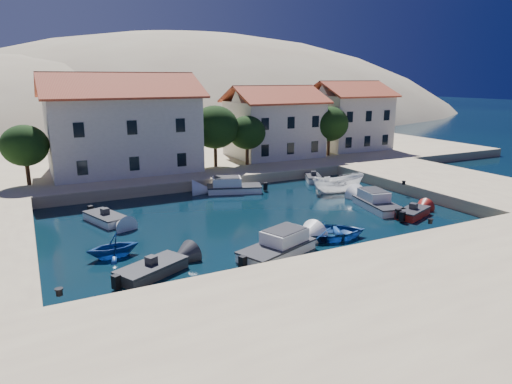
% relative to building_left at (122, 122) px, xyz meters
% --- Properties ---
extents(ground, '(400.00, 400.00, 0.00)m').
position_rel_building_left_xyz_m(ground, '(6.00, -28.00, -5.94)').
color(ground, black).
rests_on(ground, ground).
extents(quay_south, '(52.00, 12.00, 1.00)m').
position_rel_building_left_xyz_m(quay_south, '(6.00, -34.00, -5.44)').
color(quay_south, tan).
rests_on(quay_south, ground).
extents(quay_east, '(11.00, 20.00, 1.00)m').
position_rel_building_left_xyz_m(quay_east, '(26.50, -18.00, -5.44)').
color(quay_east, tan).
rests_on(quay_east, ground).
extents(quay_north, '(80.00, 36.00, 1.00)m').
position_rel_building_left_xyz_m(quay_north, '(8.00, 10.00, -5.44)').
color(quay_north, tan).
rests_on(quay_north, ground).
extents(hills, '(254.00, 176.00, 99.00)m').
position_rel_building_left_xyz_m(hills, '(26.64, 95.62, -29.34)').
color(hills, tan).
rests_on(hills, ground).
extents(building_left, '(14.70, 9.45, 9.70)m').
position_rel_building_left_xyz_m(building_left, '(0.00, 0.00, 0.00)').
color(building_left, beige).
rests_on(building_left, quay_north).
extents(building_mid, '(10.50, 8.40, 8.30)m').
position_rel_building_left_xyz_m(building_mid, '(18.00, 1.00, -0.71)').
color(building_mid, beige).
rests_on(building_mid, quay_north).
extents(building_right, '(9.45, 8.40, 8.80)m').
position_rel_building_left_xyz_m(building_right, '(30.00, 2.00, -0.46)').
color(building_right, beige).
rests_on(building_right, quay_north).
extents(trees, '(37.30, 5.30, 6.45)m').
position_rel_building_left_xyz_m(trees, '(10.51, -2.54, -1.10)').
color(trees, '#382314').
rests_on(trees, quay_north).
extents(bollards, '(29.36, 9.56, 0.30)m').
position_rel_building_left_xyz_m(bollards, '(8.80, -24.13, -4.79)').
color(bollards, black).
rests_on(bollards, ground).
extents(motorboat_grey_sw, '(4.22, 3.27, 1.25)m').
position_rel_building_left_xyz_m(motorboat_grey_sw, '(-3.64, -24.68, -5.64)').
color(motorboat_grey_sw, '#2D2D31').
rests_on(motorboat_grey_sw, ground).
extents(cabin_cruiser_south, '(5.44, 3.79, 1.60)m').
position_rel_building_left_xyz_m(cabin_cruiser_south, '(3.68, -25.24, -5.46)').
color(cabin_cruiser_south, white).
rests_on(cabin_cruiser_south, ground).
extents(rowboat_south, '(6.25, 5.34, 1.09)m').
position_rel_building_left_xyz_m(rowboat_south, '(8.01, -24.11, -5.94)').
color(rowboat_south, '#1A4893').
rests_on(rowboat_south, ground).
extents(motorboat_red_se, '(3.54, 2.53, 1.25)m').
position_rel_building_left_xyz_m(motorboat_red_se, '(16.64, -23.18, -5.64)').
color(motorboat_red_se, maroon).
rests_on(motorboat_red_se, ground).
extents(cabin_cruiser_east, '(2.92, 5.24, 1.60)m').
position_rel_building_left_xyz_m(cabin_cruiser_east, '(15.66, -20.38, -5.46)').
color(cabin_cruiser_east, white).
rests_on(cabin_cruiser_east, ground).
extents(boat_east, '(5.23, 2.88, 1.91)m').
position_rel_building_left_xyz_m(boat_east, '(16.03, -14.69, -5.94)').
color(boat_east, white).
rests_on(boat_east, ground).
extents(motorboat_white_ne, '(2.54, 3.30, 1.25)m').
position_rel_building_left_xyz_m(motorboat_white_ne, '(16.78, -9.57, -5.64)').
color(motorboat_white_ne, white).
rests_on(motorboat_white_ne, ground).
extents(rowboat_west, '(3.17, 2.79, 1.57)m').
position_rel_building_left_xyz_m(rowboat_west, '(-5.01, -21.15, -5.94)').
color(rowboat_west, '#1A4893').
rests_on(rowboat_west, ground).
extents(motorboat_white_west, '(2.85, 4.15, 1.25)m').
position_rel_building_left_xyz_m(motorboat_white_west, '(-4.31, -14.07, -5.64)').
color(motorboat_white_west, white).
rests_on(motorboat_white_west, ground).
extents(cabin_cruiser_north, '(5.35, 3.60, 1.60)m').
position_rel_building_left_xyz_m(cabin_cruiser_north, '(7.76, -10.04, -5.46)').
color(cabin_cruiser_north, white).
rests_on(cabin_cruiser_north, ground).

